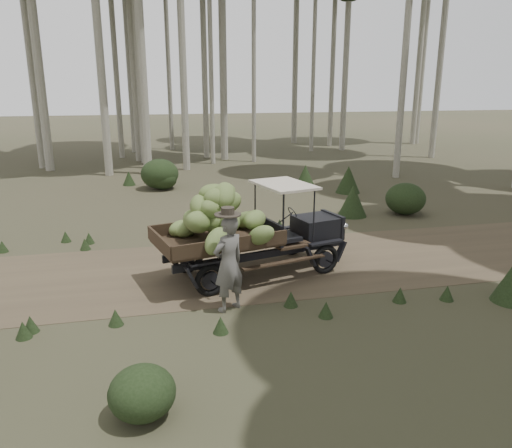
# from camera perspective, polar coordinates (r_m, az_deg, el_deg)

# --- Properties ---
(ground) EXTENTS (120.00, 120.00, 0.00)m
(ground) POSITION_cam_1_polar(r_m,az_deg,el_deg) (11.52, -0.34, -4.92)
(ground) COLOR #473D2B
(ground) RESTS_ON ground
(dirt_track) EXTENTS (70.00, 4.00, 0.01)m
(dirt_track) POSITION_cam_1_polar(r_m,az_deg,el_deg) (11.52, -0.34, -4.90)
(dirt_track) COLOR brown
(dirt_track) RESTS_ON ground
(banana_truck) EXTENTS (4.50, 2.68, 2.22)m
(banana_truck) POSITION_cam_1_polar(r_m,az_deg,el_deg) (10.52, -2.34, 0.21)
(banana_truck) COLOR black
(banana_truck) RESTS_ON ground
(farmer) EXTENTS (0.79, 0.71, 1.97)m
(farmer) POSITION_cam_1_polar(r_m,az_deg,el_deg) (9.11, -3.16, -4.42)
(farmer) COLOR #5B5853
(farmer) RESTS_ON ground
(undergrowth) EXTENTS (22.00, 21.62, 1.27)m
(undergrowth) POSITION_cam_1_polar(r_m,az_deg,el_deg) (11.10, -11.54, -3.25)
(undergrowth) COLOR #233319
(undergrowth) RESTS_ON ground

